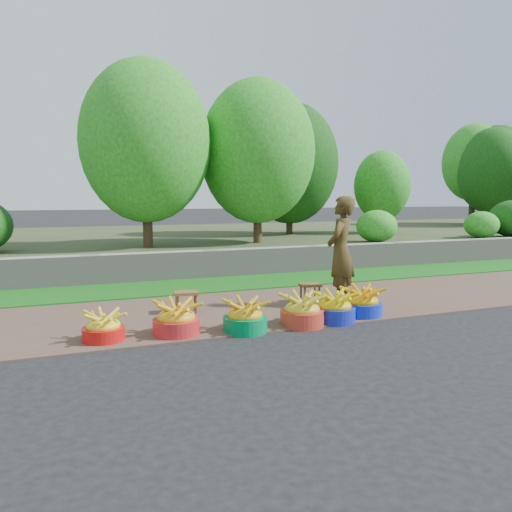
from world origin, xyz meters
name	(u,v)px	position (x,y,z in m)	size (l,w,h in m)	color
ground_plane	(308,329)	(0.00, 0.00, 0.00)	(120.00, 120.00, 0.00)	black
dirt_shoulder	(267,307)	(0.00, 1.25, 0.01)	(80.00, 2.50, 0.02)	brown
grass_verge	(224,284)	(0.00, 3.25, 0.02)	(80.00, 1.50, 0.04)	#156015
retaining_wall	(210,264)	(0.00, 4.10, 0.28)	(80.00, 0.35, 0.55)	gray
earth_bank	(161,244)	(0.00, 9.00, 0.25)	(80.00, 10.00, 0.50)	#384324
vegetation	(250,161)	(2.37, 8.07, 2.57)	(30.42, 8.20, 4.14)	#3C2C1B
basin_a	(103,328)	(-2.33, 0.37, 0.15)	(0.46, 0.46, 0.34)	red
basin_b	(176,320)	(-1.53, 0.32, 0.18)	(0.54, 0.54, 0.40)	red
basin_c	(245,318)	(-0.75, 0.16, 0.17)	(0.52, 0.52, 0.39)	#01783C
basin_d	(302,312)	(0.00, 0.16, 0.18)	(0.54, 0.54, 0.40)	#B73222
basin_e	(335,308)	(0.48, 0.19, 0.18)	(0.53, 0.53, 0.39)	#1725AB
basin_f	(362,303)	(0.96, 0.30, 0.18)	(0.54, 0.54, 0.40)	#1229CE
stool_left	(186,296)	(-1.16, 1.33, 0.25)	(0.36, 0.30, 0.29)	brown
stool_right	(310,287)	(0.74, 1.34, 0.23)	(0.32, 0.26, 0.27)	brown
vendor_woman	(341,251)	(1.01, 0.94, 0.81)	(0.57, 0.38, 1.58)	black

